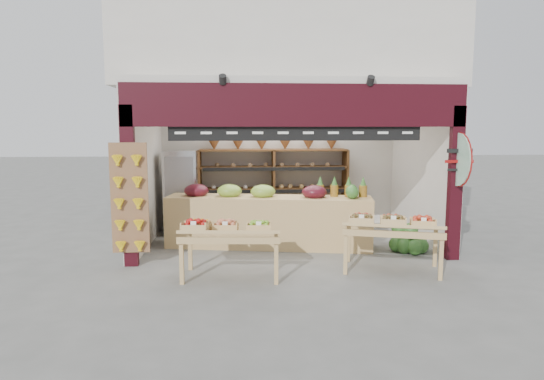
{
  "coord_description": "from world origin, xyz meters",
  "views": [
    {
      "loc": [
        -0.99,
        -9.06,
        2.29
      ],
      "look_at": [
        -0.34,
        -0.2,
        1.14
      ],
      "focal_mm": 32.0,
      "sensor_mm": 36.0,
      "label": 1
    }
  ],
  "objects_px": {
    "back_shelving": "(273,172)",
    "mid_counter": "(268,220)",
    "refrigerator": "(181,192)",
    "display_table_right": "(389,223)",
    "watermelon_pile": "(409,241)",
    "cardboard_stack": "(235,234)",
    "display_table_left": "(224,229)"
  },
  "relations": [
    {
      "from": "back_shelving",
      "to": "display_table_right",
      "type": "height_order",
      "value": "back_shelving"
    },
    {
      "from": "refrigerator",
      "to": "watermelon_pile",
      "type": "distance_m",
      "value": 4.81
    },
    {
      "from": "back_shelving",
      "to": "refrigerator",
      "type": "bearing_deg",
      "value": -165.69
    },
    {
      "from": "refrigerator",
      "to": "watermelon_pile",
      "type": "height_order",
      "value": "refrigerator"
    },
    {
      "from": "display_table_left",
      "to": "watermelon_pile",
      "type": "distance_m",
      "value": 3.62
    },
    {
      "from": "refrigerator",
      "to": "display_table_left",
      "type": "bearing_deg",
      "value": -72.38
    },
    {
      "from": "refrigerator",
      "to": "mid_counter",
      "type": "xyz_separation_m",
      "value": [
        1.79,
        -1.33,
        -0.37
      ]
    },
    {
      "from": "back_shelving",
      "to": "mid_counter",
      "type": "relative_size",
      "value": 0.85
    },
    {
      "from": "back_shelving",
      "to": "display_table_left",
      "type": "bearing_deg",
      "value": -105.78
    },
    {
      "from": "cardboard_stack",
      "to": "refrigerator",
      "type": "bearing_deg",
      "value": 132.29
    },
    {
      "from": "back_shelving",
      "to": "watermelon_pile",
      "type": "distance_m",
      "value": 3.54
    },
    {
      "from": "refrigerator",
      "to": "display_table_right",
      "type": "height_order",
      "value": "refrigerator"
    },
    {
      "from": "mid_counter",
      "to": "watermelon_pile",
      "type": "xyz_separation_m",
      "value": [
        2.58,
        -0.57,
        -0.33
      ]
    },
    {
      "from": "refrigerator",
      "to": "mid_counter",
      "type": "height_order",
      "value": "refrigerator"
    },
    {
      "from": "mid_counter",
      "to": "display_table_right",
      "type": "xyz_separation_m",
      "value": [
        1.83,
        -1.66,
        0.23
      ]
    },
    {
      "from": "back_shelving",
      "to": "refrigerator",
      "type": "xyz_separation_m",
      "value": [
        -2.03,
        -0.52,
        -0.38
      ]
    },
    {
      "from": "cardboard_stack",
      "to": "watermelon_pile",
      "type": "distance_m",
      "value": 3.28
    },
    {
      "from": "back_shelving",
      "to": "refrigerator",
      "type": "relative_size",
      "value": 1.88
    },
    {
      "from": "cardboard_stack",
      "to": "display_table_right",
      "type": "relative_size",
      "value": 0.61
    },
    {
      "from": "cardboard_stack",
      "to": "watermelon_pile",
      "type": "xyz_separation_m",
      "value": [
        3.22,
        -0.65,
        -0.04
      ]
    },
    {
      "from": "refrigerator",
      "to": "cardboard_stack",
      "type": "bearing_deg",
      "value": -47.84
    },
    {
      "from": "cardboard_stack",
      "to": "watermelon_pile",
      "type": "relative_size",
      "value": 1.4
    },
    {
      "from": "display_table_left",
      "to": "watermelon_pile",
      "type": "xyz_separation_m",
      "value": [
        3.36,
        1.22,
        -0.53
      ]
    },
    {
      "from": "mid_counter",
      "to": "cardboard_stack",
      "type": "bearing_deg",
      "value": 173.29
    },
    {
      "from": "back_shelving",
      "to": "watermelon_pile",
      "type": "xyz_separation_m",
      "value": [
        2.33,
        -2.42,
        -1.09
      ]
    },
    {
      "from": "back_shelving",
      "to": "display_table_right",
      "type": "distance_m",
      "value": 3.89
    },
    {
      "from": "back_shelving",
      "to": "refrigerator",
      "type": "distance_m",
      "value": 2.13
    },
    {
      "from": "mid_counter",
      "to": "display_table_left",
      "type": "distance_m",
      "value": 1.97
    },
    {
      "from": "back_shelving",
      "to": "mid_counter",
      "type": "xyz_separation_m",
      "value": [
        -0.25,
        -1.85,
        -0.75
      ]
    },
    {
      "from": "cardboard_stack",
      "to": "mid_counter",
      "type": "xyz_separation_m",
      "value": [
        0.64,
        -0.08,
        0.3
      ]
    },
    {
      "from": "mid_counter",
      "to": "watermelon_pile",
      "type": "relative_size",
      "value": 5.36
    },
    {
      "from": "refrigerator",
      "to": "back_shelving",
      "type": "bearing_deg",
      "value": 14.18
    }
  ]
}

